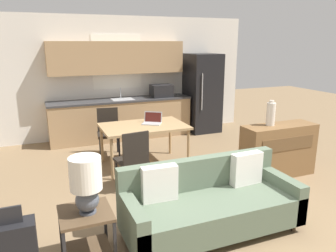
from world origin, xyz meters
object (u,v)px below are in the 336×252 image
object	(u,v)px
vase	(271,114)
dining_chair_near_left	(133,158)
credenza	(278,150)
laptop	(152,121)
side_table	(86,228)
table_lamp	(86,181)
dining_chair_far_left	(108,130)
dining_table	(144,129)
couch	(209,204)
refrigerator	(202,93)

from	to	relation	value
vase	dining_chair_near_left	world-z (taller)	vase
credenza	laptop	size ratio (longest dim) A/B	3.03
side_table	table_lamp	bearing A→B (deg)	-38.91
vase	dining_chair_far_left	size ratio (longest dim) A/B	0.44
dining_chair_far_left	vase	bearing A→B (deg)	-34.19
credenza	vase	bearing A→B (deg)	162.73
table_lamp	credenza	bearing A→B (deg)	18.62
table_lamp	dining_chair_far_left	distance (m)	3.27
dining_table	couch	xyz separation A→B (m)	(0.04, -2.25, -0.34)
refrigerator	vase	bearing A→B (deg)	-96.58
dining_chair_near_left	dining_chair_far_left	xyz separation A→B (m)	(0.00, 1.67, 0.00)
side_table	credenza	distance (m)	3.40
side_table	table_lamp	size ratio (longest dim) A/B	0.98
dining_table	credenza	bearing A→B (deg)	-33.44
couch	dining_chair_far_left	size ratio (longest dim) A/B	2.22
credenza	dining_chair_near_left	world-z (taller)	dining_chair_near_left
refrigerator	table_lamp	distance (m)	5.28
refrigerator	couch	size ratio (longest dim) A/B	0.93
refrigerator	laptop	xyz separation A→B (m)	(-1.87, -1.65, -0.15)
refrigerator	dining_table	xyz separation A→B (m)	(-2.06, -1.72, -0.26)
vase	table_lamp	bearing A→B (deg)	-159.63
refrigerator	dining_table	bearing A→B (deg)	-140.06
dining_chair_near_left	couch	bearing A→B (deg)	102.50
table_lamp	dining_chair_near_left	distance (m)	1.74
couch	credenza	distance (m)	2.10
refrigerator	credenza	size ratio (longest dim) A/B	1.51
dining_table	table_lamp	bearing A→B (deg)	-119.74
side_table	dining_chair_near_left	xyz separation A→B (m)	(0.90, 1.44, 0.13)
dining_table	table_lamp	distance (m)	2.68
couch	dining_chair_far_left	xyz separation A→B (m)	(-0.49, 3.05, 0.16)
table_lamp	dining_chair_far_left	world-z (taller)	table_lamp
refrigerator	dining_chair_near_left	world-z (taller)	refrigerator
credenza	dining_chair_near_left	xyz separation A→B (m)	(-2.34, 0.38, 0.07)
dining_table	vase	world-z (taller)	vase
side_table	credenza	size ratio (longest dim) A/B	0.45
refrigerator	dining_chair_far_left	world-z (taller)	refrigerator
side_table	vase	world-z (taller)	vase
couch	vase	bearing A→B (deg)	32.30
table_lamp	couch	bearing A→B (deg)	2.93
vase	credenza	bearing A→B (deg)	-17.27
credenza	dining_chair_far_left	world-z (taller)	dining_chair_far_left
dining_chair_near_left	dining_chair_far_left	distance (m)	1.67
dining_chair_far_left	laptop	world-z (taller)	laptop
refrigerator	laptop	bearing A→B (deg)	-138.58
side_table	dining_chair_far_left	size ratio (longest dim) A/B	0.61
couch	credenza	size ratio (longest dim) A/B	1.63
couch	table_lamp	size ratio (longest dim) A/B	3.58
refrigerator	dining_table	size ratio (longest dim) A/B	1.28
side_table	dining_table	bearing A→B (deg)	59.61
side_table	dining_chair_near_left	world-z (taller)	dining_chair_near_left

